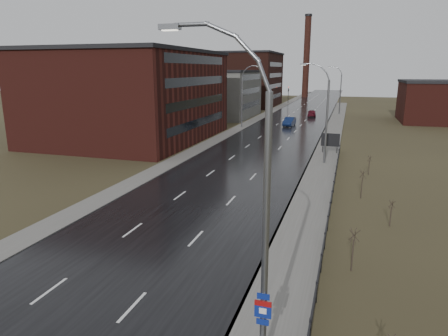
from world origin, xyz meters
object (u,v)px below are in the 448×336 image
Objects in this scene: streetlight_main at (256,212)px; car_near at (289,122)px; car_far at (312,113)px; billboard at (330,140)px.

streetlight_main is 65.39m from car_near.
car_near is 1.07× the size of car_far.
car_far is at bearing 98.43° from billboard.
streetlight_main is 2.42× the size of car_near.
billboard is (0.63, 39.96, -4.25)m from streetlight_main.
car_far is (-6.22, 41.96, -1.01)m from billboard.
streetlight_main is 2.58× the size of car_far.
car_far is (2.61, 17.26, -0.03)m from car_near.
billboard is 0.58× the size of car_far.
billboard is at bearing -67.26° from car_near.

